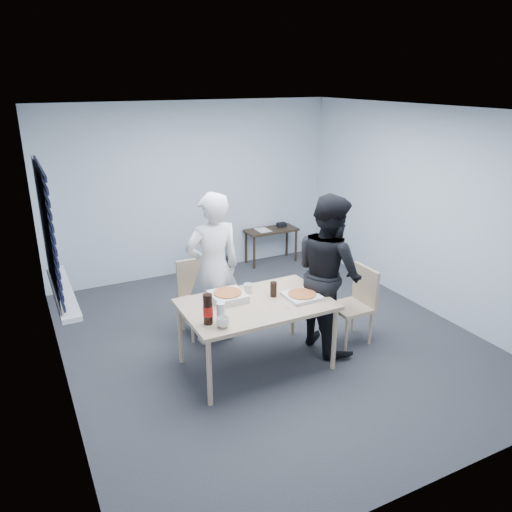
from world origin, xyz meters
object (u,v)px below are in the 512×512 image
dining_table (256,308)px  side_table (271,234)px  stool (216,263)px  backpack (216,242)px  soda_bottle (208,310)px  person_white (213,269)px  person_black (329,273)px  chair_right (357,300)px  mug_a (223,322)px  mug_b (248,288)px  chair_far (197,291)px

dining_table → side_table: size_ratio=1.77×
stool → backpack: (0.00, -0.01, 0.32)m
soda_bottle → person_white: bearing=65.1°
person_white → person_black: same height
backpack → soda_bottle: (-1.05, -2.39, 0.21)m
stool → backpack: size_ratio=1.05×
chair_right → mug_a: size_ratio=7.24×
mug_b → soda_bottle: size_ratio=0.34×
backpack → soda_bottle: soda_bottle is taller
chair_far → person_black: size_ratio=0.50×
dining_table → soda_bottle: bearing=-161.6°
chair_far → person_white: size_ratio=0.50×
chair_right → person_white: (-1.46, 0.74, 0.37)m
chair_far → mug_b: bearing=-66.9°
dining_table → stool: 2.27m
dining_table → chair_far: (-0.27, 1.02, -0.16)m
mug_b → soda_bottle: 0.81m
dining_table → chair_far: chair_far is taller
person_black → stool: bearing=12.1°
dining_table → soda_bottle: 0.67m
chair_far → mug_a: chair_far is taller
chair_far → chair_right: same height
stool → soda_bottle: bearing=-113.7°
stool → mug_b: mug_b is taller
person_white → soda_bottle: size_ratio=5.95×
chair_right → dining_table: bearing=179.0°
chair_far → backpack: bearing=58.5°
chair_right → person_white: 1.68m
chair_far → mug_a: 1.39m
mug_a → soda_bottle: (-0.10, 0.12, 0.09)m
mug_a → stool: bearing=69.3°
person_black → mug_b: 0.91m
dining_table → mug_b: 0.30m
side_table → stool: 1.30m
chair_right → backpack: 2.37m
person_white → stool: person_white is taller
mug_a → person_black: bearing=14.6°
person_black → stool: person_black is taller
stool → person_white: bearing=-112.9°
mug_b → person_white: bearing=117.1°
mug_b → backpack: bearing=78.0°
backpack → mug_b: 1.96m
person_black → side_table: 2.79m
stool → soda_bottle: soda_bottle is taller
person_white → person_black: (1.09, -0.67, 0.00)m
dining_table → side_table: dining_table is taller
dining_table → person_white: (-0.18, 0.72, 0.21)m
side_table → backpack: size_ratio=1.96×
dining_table → person_black: person_black is taller
person_white → mug_b: size_ratio=17.70×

